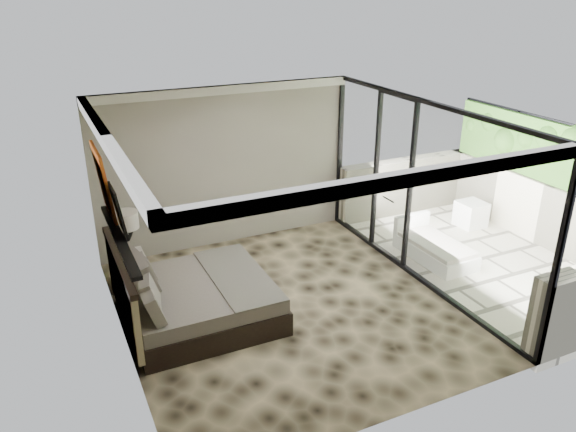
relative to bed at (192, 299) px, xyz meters
name	(u,v)px	position (x,y,z in m)	size (l,w,h in m)	color
floor	(287,308)	(1.30, -0.28, -0.33)	(5.00, 5.00, 0.00)	black
ceiling	(286,117)	(1.30, -0.28, 2.46)	(4.50, 5.00, 0.02)	silver
back_wall	(226,167)	(1.30, 2.21, 1.07)	(4.50, 0.02, 2.80)	gray
left_wall	(116,250)	(-0.94, -0.28, 1.07)	(0.02, 5.00, 2.80)	gray
glass_wall	(422,194)	(3.55, -0.28, 1.07)	(0.08, 5.00, 2.80)	white
terrace_slab	(485,261)	(5.05, -0.28, -0.39)	(3.00, 5.00, 0.12)	beige
parapet_far	(549,215)	(6.40, -0.28, 0.22)	(0.30, 5.00, 1.10)	#BBB498
foliage_hedge	(561,155)	(6.40, -0.28, 1.32)	(0.36, 4.60, 1.10)	#406D22
picture_ledge	(119,238)	(-0.88, -0.18, 1.17)	(0.12, 2.20, 0.05)	black
bed	(192,299)	(0.00, 0.00, 0.00)	(2.03, 1.97, 1.12)	black
nightstand	(129,271)	(-0.62, 1.34, -0.08)	(0.50, 0.50, 0.50)	black
table_lamp	(126,227)	(-0.57, 1.38, 0.63)	(0.38, 0.38, 0.69)	black
abstract_canvas	(103,182)	(-0.89, 0.61, 1.64)	(0.04, 0.90, 0.90)	#9E2F0D
framed_print	(118,210)	(-0.84, -0.09, 1.49)	(0.03, 0.50, 0.60)	black
ottoman	(471,214)	(5.74, 0.90, -0.09)	(0.48, 0.48, 0.48)	white
lounger	(433,248)	(4.24, 0.13, -0.16)	(0.74, 1.44, 0.56)	white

